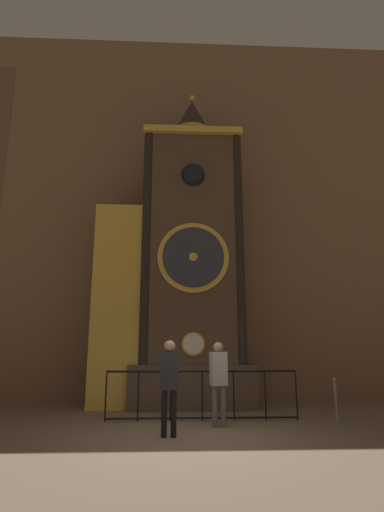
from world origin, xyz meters
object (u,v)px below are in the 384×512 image
(visitor_far, at_px, (219,375))
(stanchion_post, at_px, (336,407))
(visitor_near, at_px, (169,377))
(clock_tower, at_px, (178,266))

(visitor_far, bearing_deg, stanchion_post, -4.39)
(visitor_near, relative_size, stanchion_post, 1.85)
(visitor_near, bearing_deg, clock_tower, 91.51)
(visitor_near, distance_m, visitor_far, 1.42)
(visitor_near, height_order, visitor_far, visitor_near)
(stanchion_post, bearing_deg, visitor_far, -169.02)
(visitor_near, bearing_deg, visitor_far, 46.26)
(visitor_near, relative_size, visitor_far, 1.01)
(clock_tower, distance_m, visitor_far, 4.22)
(visitor_far, height_order, stanchion_post, visitor_far)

